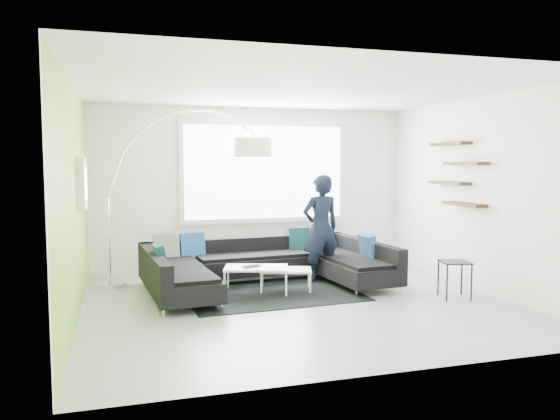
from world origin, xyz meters
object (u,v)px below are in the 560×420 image
object	(u,v)px
arc_lamp	(108,198)
side_table	(454,280)
person	(321,228)
sectional_sofa	(267,266)
coffee_table	(271,279)
laptop	(253,267)

from	to	relation	value
arc_lamp	side_table	distance (m)	5.14
side_table	person	size ratio (longest dim) A/B	0.31
arc_lamp	sectional_sofa	bearing A→B (deg)	-6.94
coffee_table	side_table	bearing A→B (deg)	-7.87
arc_lamp	person	size ratio (longest dim) A/B	1.59
person	arc_lamp	bearing A→B (deg)	-15.78
side_table	person	xyz separation A→B (m)	(-1.38, 1.55, 0.58)
sectional_sofa	person	bearing A→B (deg)	10.44
sectional_sofa	laptop	xyz separation A→B (m)	(-0.28, -0.28, 0.06)
arc_lamp	side_table	bearing A→B (deg)	-11.80
side_table	laptop	size ratio (longest dim) A/B	1.54
arc_lamp	person	world-z (taller)	arc_lamp
person	laptop	world-z (taller)	person
sectional_sofa	side_table	xyz separation A→B (m)	(2.33, -1.29, -0.07)
side_table	coffee_table	bearing A→B (deg)	155.32
sectional_sofa	person	size ratio (longest dim) A/B	2.17
coffee_table	side_table	size ratio (longest dim) A/B	2.26
coffee_table	laptop	world-z (taller)	laptop
coffee_table	person	bearing A→B (deg)	43.78
side_table	laptop	world-z (taller)	side_table
person	laptop	xyz separation A→B (m)	(-1.22, -0.54, -0.45)
coffee_table	side_table	distance (m)	2.56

